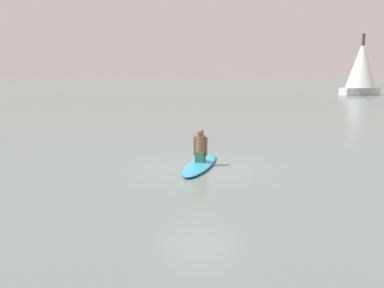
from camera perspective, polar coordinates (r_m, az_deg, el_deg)
The scene contains 4 objects.
ground_plane at distance 11.62m, azimuth 1.08°, elevation -3.19°, with size 400.00×400.00×0.00m, color slate.
surfboard at distance 11.69m, azimuth 1.18°, elevation -2.80°, with size 3.17×0.70×0.13m, color #339EC6.
person_paddler at distance 11.59m, azimuth 1.19°, elevation -0.40°, with size 0.39×0.40×0.96m.
sailboat_distant at distance 52.01m, azimuth 22.77°, elevation 10.03°, with size 4.49×4.97×7.05m.
Camera 1 is at (-8.07, 7.93, 2.67)m, focal length 37.84 mm.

